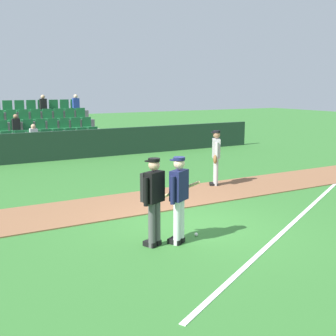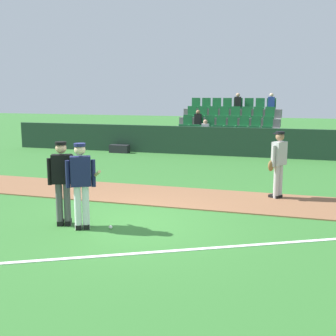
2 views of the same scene
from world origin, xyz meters
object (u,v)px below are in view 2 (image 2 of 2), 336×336
batter_navy_jersey (81,183)px  umpire_home_plate (62,178)px  baseball (111,227)px  runner_grey_jersey (278,162)px  equipment_bag (119,149)px

batter_navy_jersey → umpire_home_plate: (-0.50, 0.13, 0.03)m
batter_navy_jersey → baseball: size_ratio=23.78×
umpire_home_plate → baseball: size_ratio=23.78×
runner_grey_jersey → equipment_bag: 10.11m
batter_navy_jersey → runner_grey_jersey: same height
batter_navy_jersey → equipment_bag: (-3.78, 10.60, -0.79)m
batter_navy_jersey → equipment_bag: bearing=109.7°
batter_navy_jersey → umpire_home_plate: same height
umpire_home_plate → runner_grey_jersey: same height
umpire_home_plate → runner_grey_jersey: size_ratio=1.00×
umpire_home_plate → equipment_bag: umpire_home_plate is taller
runner_grey_jersey → baseball: runner_grey_jersey is taller
baseball → equipment_bag: size_ratio=0.08×
batter_navy_jersey → baseball: bearing=18.0°
umpire_home_plate → runner_grey_jersey: 5.51m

